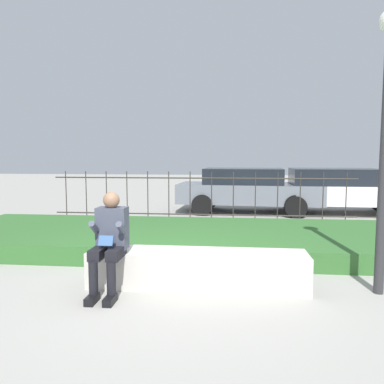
# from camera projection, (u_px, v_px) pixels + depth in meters

# --- Properties ---
(ground_plane) EXTENTS (60.00, 60.00, 0.00)m
(ground_plane) POSITION_uv_depth(u_px,v_px,m) (174.00, 286.00, 5.02)
(ground_plane) COLOR #9E9B93
(stone_bench) EXTENTS (2.88, 0.57, 0.48)m
(stone_bench) POSITION_uv_depth(u_px,v_px,m) (197.00, 271.00, 4.96)
(stone_bench) COLOR beige
(stone_bench) RESTS_ON ground_plane
(person_seated_reader) EXTENTS (0.42, 0.73, 1.28)m
(person_seated_reader) POSITION_uv_depth(u_px,v_px,m) (110.00, 238.00, 4.71)
(person_seated_reader) COLOR black
(person_seated_reader) RESTS_ON ground_plane
(grass_berm) EXTENTS (9.57, 3.08, 0.32)m
(grass_berm) POSITION_uv_depth(u_px,v_px,m) (192.00, 238.00, 7.22)
(grass_berm) COLOR #33662D
(grass_berm) RESTS_ON ground_plane
(iron_fence) EXTENTS (7.57, 0.03, 1.35)m
(iron_fence) POSITION_uv_depth(u_px,v_px,m) (201.00, 197.00, 9.37)
(iron_fence) COLOR #332D28
(iron_fence) RESTS_ON ground_plane
(car_parked_center) EXTENTS (4.41, 2.08, 1.36)m
(car_parked_center) POSITION_uv_depth(u_px,v_px,m) (247.00, 189.00, 11.49)
(car_parked_center) COLOR slate
(car_parked_center) RESTS_ON ground_plane
(car_parked_right) EXTENTS (4.64, 2.12, 1.36)m
(car_parked_right) POSITION_uv_depth(u_px,v_px,m) (338.00, 189.00, 11.23)
(car_parked_right) COLOR silver
(car_parked_right) RESTS_ON ground_plane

